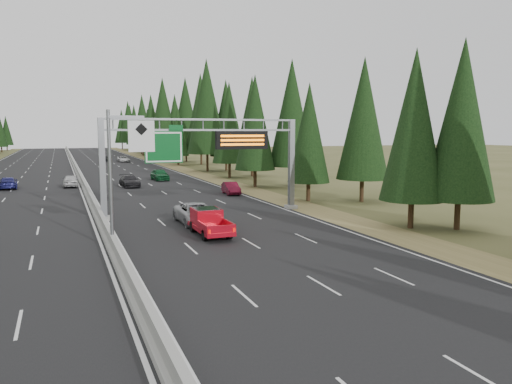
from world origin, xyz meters
The scene contains 15 objects.
road centered at (0.00, 80.00, 0.04)m, with size 32.00×260.00×0.08m, color black.
shoulder_right centered at (17.80, 80.00, 0.03)m, with size 3.60×260.00×0.06m, color olive.
median_barrier centered at (0.00, 80.00, 0.41)m, with size 0.70×260.00×0.85m.
sign_gantry centered at (8.92, 34.88, 5.27)m, with size 16.75×0.98×7.80m.
hov_sign_pole centered at (0.58, 24.97, 4.72)m, with size 2.80×0.50×8.00m.
tree_row_right centered at (22.37, 80.46, 9.37)m, with size 12.39×244.24×18.98m.
silver_minivan centered at (6.59, 31.01, 0.84)m, with size 2.52×5.47×1.52m, color #A4A4A9.
red_pickup centered at (6.33, 27.02, 1.01)m, with size 1.85×5.17×1.68m.
car_ahead_green centered at (10.24, 64.83, 0.88)m, with size 1.89×4.69×1.60m, color #125127.
car_ahead_dkred centered at (14.50, 46.52, 0.73)m, with size 1.38×3.96×1.31m, color maroon.
car_ahead_dkgrey centered at (5.25, 58.02, 0.78)m, with size 1.97×4.83×1.40m, color black.
car_ahead_white centered at (10.45, 108.69, 0.73)m, with size 2.16×4.68×1.30m, color silver.
car_ahead_far centered at (6.82, 111.84, 0.75)m, with size 1.58×3.92×1.34m, color black.
car_onc_blue centered at (-8.45, 61.09, 0.78)m, with size 1.96×4.83×1.40m, color navy.
car_onc_white centered at (-1.50, 60.50, 0.83)m, with size 1.77×4.41×1.50m, color #BDBDBD.
Camera 1 is at (-2.64, -4.36, 6.87)m, focal length 35.00 mm.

